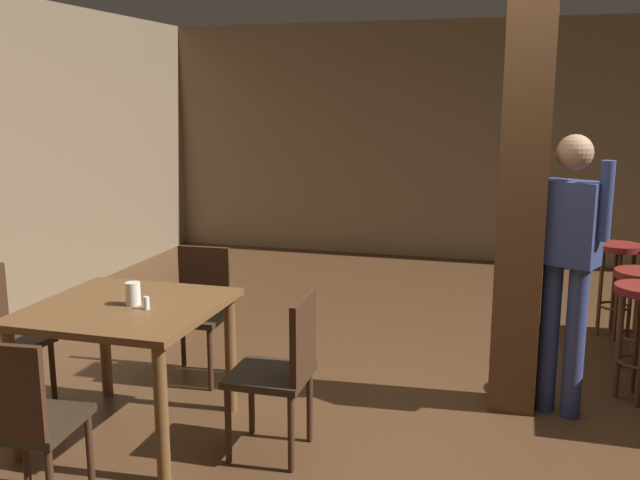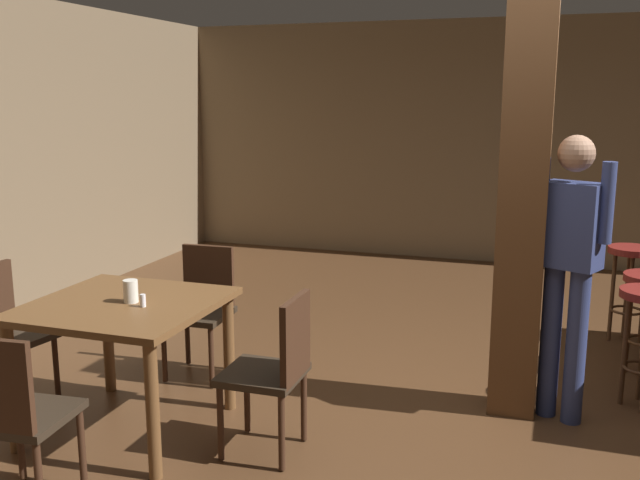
% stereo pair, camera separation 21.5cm
% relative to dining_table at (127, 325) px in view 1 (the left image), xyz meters
% --- Properties ---
extents(ground_plane, '(10.80, 10.80, 0.00)m').
position_rel_dining_table_xyz_m(ground_plane, '(1.76, 0.66, -0.66)').
color(ground_plane, '#4C301C').
extents(wall_back, '(8.00, 0.10, 2.80)m').
position_rel_dining_table_xyz_m(wall_back, '(1.76, 5.16, 0.74)').
color(wall_back, '#756047').
rests_on(wall_back, ground_plane).
extents(pillar, '(0.28, 0.28, 2.80)m').
position_rel_dining_table_xyz_m(pillar, '(2.12, 1.00, 0.74)').
color(pillar, brown).
rests_on(pillar, ground_plane).
extents(dining_table, '(1.02, 1.02, 0.78)m').
position_rel_dining_table_xyz_m(dining_table, '(0.00, 0.00, 0.00)').
color(dining_table, brown).
rests_on(dining_table, ground_plane).
extents(chair_south, '(0.46, 0.46, 0.89)m').
position_rel_dining_table_xyz_m(chair_south, '(0.00, -0.91, -0.15)').
color(chair_south, '#2D2319').
rests_on(chair_south, ground_plane).
extents(chair_north, '(0.44, 0.44, 0.89)m').
position_rel_dining_table_xyz_m(chair_north, '(0.00, 0.93, -0.15)').
color(chair_north, '#2D2319').
rests_on(chair_north, ground_plane).
extents(chair_east, '(0.42, 0.42, 0.89)m').
position_rel_dining_table_xyz_m(chair_east, '(0.93, 0.00, -0.15)').
color(chair_east, '#2D2319').
rests_on(chair_east, ground_plane).
extents(napkin_cup, '(0.08, 0.08, 0.13)m').
position_rel_dining_table_xyz_m(napkin_cup, '(0.05, 0.01, 0.19)').
color(napkin_cup, silver).
rests_on(napkin_cup, dining_table).
extents(salt_shaker, '(0.03, 0.03, 0.07)m').
position_rel_dining_table_xyz_m(salt_shaker, '(0.16, -0.05, 0.16)').
color(salt_shaker, silver).
rests_on(salt_shaker, dining_table).
extents(standing_person, '(0.46, 0.32, 1.72)m').
position_rel_dining_table_xyz_m(standing_person, '(2.40, 0.96, 0.34)').
color(standing_person, navy).
rests_on(standing_person, ground_plane).
extents(bar_stool_mid, '(0.37, 0.37, 0.73)m').
position_rel_dining_table_xyz_m(bar_stool_mid, '(2.97, 1.89, -0.11)').
color(bar_stool_mid, maroon).
rests_on(bar_stool_mid, ground_plane).
extents(bar_stool_far, '(0.35, 0.35, 0.78)m').
position_rel_dining_table_xyz_m(bar_stool_far, '(2.89, 2.57, -0.08)').
color(bar_stool_far, maroon).
rests_on(bar_stool_far, ground_plane).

